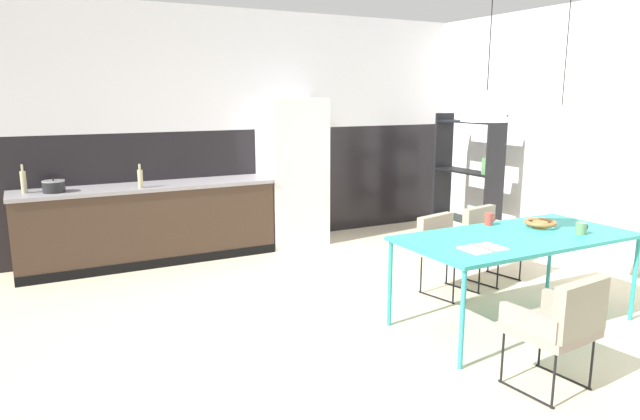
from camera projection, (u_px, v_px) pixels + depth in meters
ground_plane at (425, 334)px, 4.54m from camera, size 9.14×9.14×0.00m
back_wall_splashback_dark at (261, 185)px, 7.39m from camera, size 6.10×0.12×1.45m
back_wall_panel_upper at (258, 70)px, 7.10m from camera, size 6.10×0.12×1.45m
kitchen_counter at (150, 223)px, 6.44m from camera, size 2.82×0.63×0.89m
refrigerator_column at (293, 172)px, 7.17m from camera, size 0.76×0.60×1.84m
dining_table at (517, 240)px, 4.63m from camera, size 1.96×0.94×0.75m
armchair_far_side at (445, 243)px, 5.43m from camera, size 0.57×0.56×0.74m
armchair_near_window at (561, 320)px, 3.57m from camera, size 0.53×0.51×0.77m
armchair_facing_counter at (489, 233)px, 5.82m from camera, size 0.56×0.55×0.74m
fruit_bowl at (540, 223)px, 4.89m from camera, size 0.27×0.27×0.06m
open_book at (483, 249)px, 4.20m from camera, size 0.31×0.23×0.02m
mug_glass_clear at (581, 228)px, 4.65m from camera, size 0.13×0.09×0.10m
mug_short_terracotta at (489, 219)px, 4.97m from camera, size 0.12×0.07×0.11m
cooking_pot at (54, 186)px, 5.85m from camera, size 0.22×0.22×0.15m
bottle_oil_tall at (23, 181)px, 5.80m from camera, size 0.06×0.06×0.30m
bottle_wine_green at (140, 178)px, 6.14m from camera, size 0.06×0.06×0.26m
open_shelf_unit at (469, 176)px, 7.39m from camera, size 0.30×1.01×1.63m
pendant_lamp_over_table_near at (486, 106)px, 4.26m from camera, size 0.37×0.37×1.17m
pendant_lamp_over_table_far at (561, 122)px, 4.61m from camera, size 0.32×0.32×1.32m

